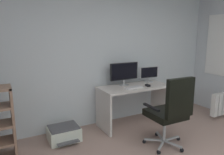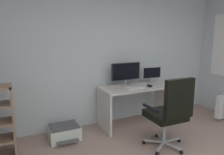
{
  "view_description": "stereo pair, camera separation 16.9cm",
  "coord_description": "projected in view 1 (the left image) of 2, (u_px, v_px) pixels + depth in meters",
  "views": [
    {
      "loc": [
        -1.7,
        -0.99,
        1.66
      ],
      "look_at": [
        -0.14,
        1.88,
        1.02
      ],
      "focal_mm": 33.99,
      "sensor_mm": 36.0,
      "label": 1
    },
    {
      "loc": [
        -1.55,
        -1.07,
        1.66
      ],
      "look_at": [
        -0.14,
        1.88,
        1.02
      ],
      "focal_mm": 33.99,
      "sensor_mm": 36.0,
      "label": 2
    }
  ],
  "objects": [
    {
      "name": "wall_back",
      "position": [
        100.0,
        55.0,
        3.96
      ],
      "size": [
        5.06,
        0.1,
        2.63
      ],
      "primitive_type": "cube",
      "color": "silver",
      "rests_on": "ground"
    },
    {
      "name": "desk",
      "position": [
        134.0,
        97.0,
        3.98
      ],
      "size": [
        1.34,
        0.6,
        0.75
      ],
      "color": "silver",
      "rests_on": "ground"
    },
    {
      "name": "monitor_main",
      "position": [
        124.0,
        72.0,
        3.96
      ],
      "size": [
        0.58,
        0.18,
        0.43
      ],
      "color": "#B2B5B7",
      "rests_on": "desk"
    },
    {
      "name": "monitor_secondary",
      "position": [
        149.0,
        73.0,
        4.25
      ],
      "size": [
        0.41,
        0.18,
        0.31
      ],
      "color": "#B2B5B7",
      "rests_on": "desk"
    },
    {
      "name": "keyboard",
      "position": [
        134.0,
        87.0,
        3.8
      ],
      "size": [
        0.35,
        0.15,
        0.02
      ],
      "primitive_type": "cube",
      "rotation": [
        0.0,
        0.0,
        0.06
      ],
      "color": "silver",
      "rests_on": "desk"
    },
    {
      "name": "computer_mouse",
      "position": [
        148.0,
        85.0,
        3.92
      ],
      "size": [
        0.07,
        0.11,
        0.03
      ],
      "primitive_type": "cube",
      "rotation": [
        0.0,
        0.0,
        -0.1
      ],
      "color": "black",
      "rests_on": "desk"
    },
    {
      "name": "office_chair",
      "position": [
        170.0,
        110.0,
        3.08
      ],
      "size": [
        0.62,
        0.63,
        1.11
      ],
      "color": "#B7BABC",
      "rests_on": "ground"
    },
    {
      "name": "printer",
      "position": [
        64.0,
        133.0,
        3.42
      ],
      "size": [
        0.49,
        0.47,
        0.24
      ],
      "color": "silver",
      "rests_on": "ground"
    }
  ]
}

